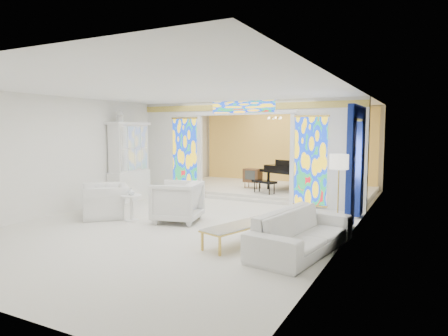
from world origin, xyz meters
The scene contains 23 objects.
floor centered at (0.00, 0.00, 0.00)m, with size 12.00×12.00×0.00m, color silver.
ceiling centered at (0.00, 0.00, 3.00)m, with size 7.00×12.00×0.02m, color white.
wall_back centered at (0.00, 6.00, 1.50)m, with size 7.00×0.02×3.00m, color white.
wall_left centered at (-3.50, 0.00, 1.50)m, with size 0.02×12.00×3.00m, color white.
wall_right centered at (3.50, 0.00, 1.50)m, with size 0.02×12.00×3.00m, color white.
partition_wall centered at (0.00, 2.00, 1.65)m, with size 7.00×0.22×3.00m.
stained_glass_left centered at (-2.03, 1.89, 1.30)m, with size 0.90×0.04×2.40m, color gold.
stained_glass_right centered at (2.03, 1.89, 1.30)m, with size 0.90×0.04×2.40m, color gold.
stained_glass_transom centered at (0.00, 1.89, 2.82)m, with size 2.00×0.04×0.34m, color gold.
alcove_platform centered at (0.00, 4.10, 0.09)m, with size 6.80×3.80×0.18m, color silver.
gold_curtain_back centered at (0.00, 5.88, 1.50)m, with size 6.70×0.10×2.90m, color gold.
chandelier centered at (0.20, 4.00, 2.55)m, with size 0.48×0.48×0.30m, color gold.
blue_drapes centered at (3.40, 0.70, 1.58)m, with size 0.14×1.85×2.65m.
china_cabinet centered at (-3.22, 0.60, 1.17)m, with size 0.56×1.46×2.72m.
armchair_left centered at (-2.21, -1.48, 0.40)m, with size 1.23×1.07×0.80m, color silver.
armchair_right centered at (-0.30, -1.15, 0.48)m, with size 1.02×1.05×0.96m, color white.
sofa centered at (2.95, -2.06, 0.36)m, with size 2.48×0.97×0.73m, color white.
side_table centered at (-1.33, -1.55, 0.40)m, with size 0.55×0.55×0.62m.
vase centered at (-1.33, -1.55, 0.70)m, with size 0.16×0.16×0.17m, color silver.
coffee_table centered at (1.81, -2.12, 0.35)m, with size 1.03×1.81×0.39m.
floor_lamp centered at (3.20, -0.23, 1.40)m, with size 0.45×0.45×1.64m.
grand_piano centered at (1.01, 4.00, 0.85)m, with size 2.17×2.59×1.00m.
tv_console centered at (-0.41, 3.58, 0.61)m, with size 0.60×0.43×0.66m.
Camera 1 is at (4.87, -8.83, 2.14)m, focal length 32.00 mm.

